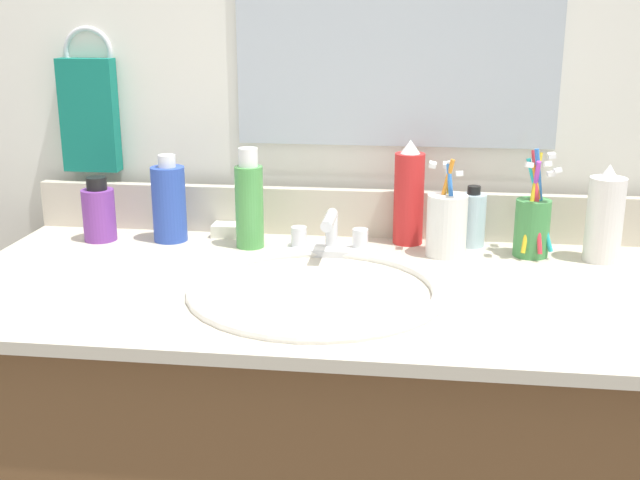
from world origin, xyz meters
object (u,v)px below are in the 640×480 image
Objects in this scene: hand_towel at (89,115)px; soap_bar at (230,230)px; bottle_gel_clear at (472,219)px; cup_green at (533,223)px; cup_white_ceramic at (447,223)px; bottle_lotion_white at (605,218)px; bottle_spray_red at (409,196)px; faucet at (329,240)px; bottle_cream_purple at (99,212)px; bottle_toner_green at (249,203)px; bottle_shampoo_blue at (169,202)px.

soap_bar is (0.29, -0.06, -0.21)m from hand_towel.
cup_green is (0.10, -0.05, 0.01)m from bottle_gel_clear.
cup_white_ceramic is (-0.05, -0.07, 0.01)m from bottle_gel_clear.
bottle_lotion_white is 0.27m from cup_white_ceramic.
hand_towel is 0.87m from cup_green.
bottle_gel_clear is 0.58× the size of bottle_spray_red.
bottle_cream_purple is (-0.44, 0.04, 0.03)m from faucet.
bottle_toner_green is 0.16m from bottle_shampoo_blue.
cup_white_ceramic reaches higher than bottle_cream_purple.
bottle_shampoo_blue is 0.66m from cup_green.
bottle_toner_green is 1.12× the size of bottle_shampoo_blue.
bottle_cream_purple is at bearing -175.69° from bottle_gel_clear.
bottle_gel_clear is at bearing 19.65° from faucet.
faucet is at bearing -9.78° from bottle_shampoo_blue.
hand_towel is 1.29× the size of bottle_lotion_white.
bottle_toner_green reaches higher than bottle_lotion_white.
cup_green is 0.57m from soap_bar.
cup_green is (0.51, 0.01, -0.02)m from bottle_toner_green.
cup_white_ceramic is at bearing -9.75° from soap_bar.
bottle_shampoo_blue is (0.13, 0.01, 0.02)m from bottle_cream_purple.
cup_green is 3.00× the size of soap_bar.
bottle_shampoo_blue is 0.85× the size of cup_green.
faucet is (0.49, -0.15, -0.19)m from hand_towel.
hand_towel is 1.38× the size of faucet.
bottle_shampoo_blue is at bearing 6.25° from bottle_cream_purple.
hand_towel is 3.44× the size of soap_bar.
bottle_spray_red is at bearing -0.53° from soap_bar.
bottle_gel_clear is 0.69× the size of bottle_shampoo_blue.
bottle_spray_red is at bearing 5.38° from bottle_cream_purple.
hand_towel is 0.21m from bottle_cream_purple.
bottle_toner_green is 2.87× the size of soap_bar.
bottle_shampoo_blue reaches higher than faucet.
bottle_lotion_white is 0.98× the size of cup_white_ceramic.
bottle_spray_red is at bearing 166.49° from cup_green.
cup_white_ceramic is (-0.27, -0.00, -0.02)m from bottle_lotion_white.
bottle_cream_purple is at bearing -65.13° from hand_towel.
bottle_shampoo_blue is at bearing -176.15° from bottle_gel_clear.
bottle_gel_clear is at bearing 3.85° from bottle_shampoo_blue.
bottle_toner_green is at bearing -1.37° from bottle_cream_purple.
bottle_spray_red is 3.03× the size of soap_bar.
bottle_lotion_white reaches higher than bottle_gel_clear.
bottle_spray_red is (0.63, -0.06, -0.13)m from hand_towel.
soap_bar is (0.24, 0.06, -0.04)m from bottle_cream_purple.
hand_towel is 0.39m from bottle_toner_green.
bottle_cream_purple is at bearing -179.87° from cup_green.
bottle_shampoo_blue is at bearing 178.16° from bottle_lotion_white.
bottle_spray_red is at bearing 169.06° from bottle_lotion_white.
bottle_lotion_white is at bearing -0.66° from bottle_cream_purple.
bottle_toner_green is 1.08× the size of bottle_lotion_white.
bottle_spray_red is 0.23m from cup_green.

